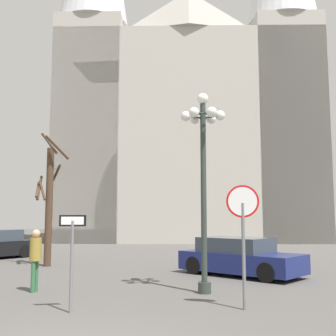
{
  "coord_description": "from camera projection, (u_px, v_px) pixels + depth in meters",
  "views": [
    {
      "loc": [
        2.1,
        -5.95,
        2.11
      ],
      "look_at": [
        0.15,
        16.12,
        4.68
      ],
      "focal_mm": 44.42,
      "sensor_mm": 36.0,
      "label": 1
    }
  ],
  "objects": [
    {
      "name": "bare_tree",
      "position": [
        49.0,
        201.0,
        17.82
      ],
      "size": [
        1.51,
        1.32,
        5.67
      ],
      "color": "#473323",
      "rests_on": "ground"
    },
    {
      "name": "stop_sign",
      "position": [
        243.0,
        222.0,
        9.62
      ],
      "size": [
        0.76,
        0.08,
        2.83
      ],
      "color": "slate",
      "rests_on": "ground"
    },
    {
      "name": "cathedral",
      "position": [
        187.0,
        102.0,
        37.86
      ],
      "size": [
        22.88,
        14.48,
        38.66
      ],
      "color": "#ADA89E",
      "rests_on": "ground"
    },
    {
      "name": "one_way_arrow_sign",
      "position": [
        72.0,
        250.0,
        9.25
      ],
      "size": [
        0.58,
        0.18,
        2.13
      ],
      "color": "slate",
      "rests_on": "ground"
    },
    {
      "name": "street_lamp",
      "position": [
        203.0,
        162.0,
        11.81
      ],
      "size": [
        1.27,
        1.14,
        5.65
      ],
      "color": "#2D3833",
      "rests_on": "ground"
    },
    {
      "name": "pedestrian_walking",
      "position": [
        35.0,
        254.0,
        11.7
      ],
      "size": [
        0.32,
        0.32,
        1.73
      ],
      "color": "#33663F",
      "rests_on": "ground"
    },
    {
      "name": "parked_car_near_navy",
      "position": [
        240.0,
        257.0,
        14.89
      ],
      "size": [
        4.57,
        4.08,
        1.34
      ],
      "color": "navy",
      "rests_on": "ground"
    }
  ]
}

